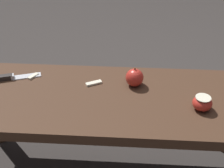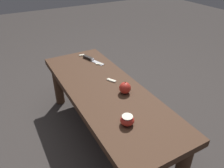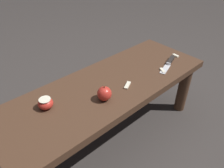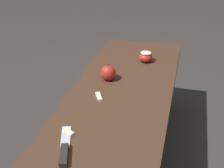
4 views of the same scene
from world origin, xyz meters
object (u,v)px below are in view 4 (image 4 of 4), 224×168
apple_whole (108,73)px  apple_cut (146,57)px  wooden_bench (121,106)px  knife (64,150)px

apple_whole → apple_cut: 0.27m
wooden_bench → apple_cut: bearing=-9.1°
wooden_bench → apple_whole: apple_whole is taller
apple_whole → apple_cut: bearing=-29.6°
wooden_bench → knife: (-0.42, 0.09, 0.08)m
wooden_bench → apple_whole: 0.16m
knife → apple_whole: apple_whole is taller
knife → apple_whole: 0.52m
knife → wooden_bench: bearing=-30.8°
wooden_bench → apple_whole: size_ratio=15.23×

